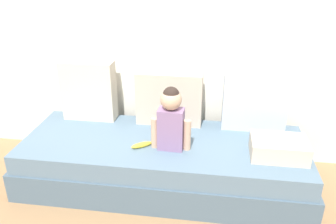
% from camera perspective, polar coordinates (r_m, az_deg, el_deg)
% --- Properties ---
extents(ground_plane, '(12.00, 12.00, 0.00)m').
position_cam_1_polar(ground_plane, '(2.96, -0.72, -11.41)').
color(ground_plane, '#93704C').
extents(back_wall, '(5.48, 0.10, 2.32)m').
position_cam_1_polar(back_wall, '(3.01, 0.87, 13.45)').
color(back_wall, silver).
rests_on(back_wall, ground).
extents(couch, '(2.28, 0.86, 0.40)m').
position_cam_1_polar(couch, '(2.85, -0.74, -8.23)').
color(couch, '#495F70').
rests_on(couch, ground).
extents(throw_pillow_left, '(0.46, 0.16, 0.52)m').
position_cam_1_polar(throw_pillow_left, '(3.10, -12.83, 3.47)').
color(throw_pillow_left, beige).
rests_on(throw_pillow_left, couch).
extents(throw_pillow_center, '(0.55, 0.16, 0.45)m').
position_cam_1_polar(throw_pillow_center, '(2.94, 0.21, 2.25)').
color(throw_pillow_center, '#C1B29E').
rests_on(throw_pillow_center, couch).
extents(throw_pillow_right, '(0.52, 0.16, 0.47)m').
position_cam_1_polar(throw_pillow_right, '(2.93, 14.02, 1.60)').
color(throw_pillow_right, '#B2BCC6').
rests_on(throw_pillow_right, couch).
extents(toddler, '(0.30, 0.16, 0.49)m').
position_cam_1_polar(toddler, '(2.54, 0.49, -0.99)').
color(toddler, gray).
rests_on(toddler, couch).
extents(banana, '(0.16, 0.13, 0.04)m').
position_cam_1_polar(banana, '(2.66, -4.35, -5.39)').
color(banana, yellow).
rests_on(banana, couch).
extents(folded_blanket, '(0.40, 0.28, 0.13)m').
position_cam_1_polar(folded_blanket, '(2.64, 17.70, -5.64)').
color(folded_blanket, beige).
rests_on(folded_blanket, couch).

